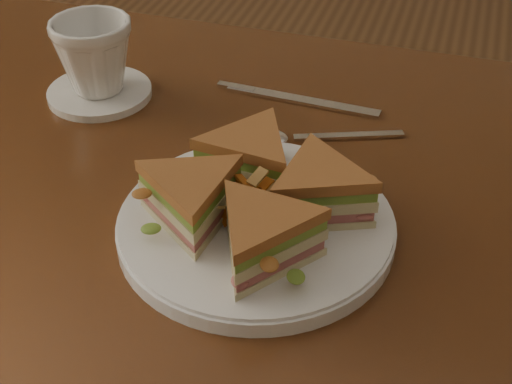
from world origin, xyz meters
TOP-DOWN VIEW (x-y plane):
  - table at (0.00, 0.00)m, footprint 1.20×0.80m
  - plate at (0.05, -0.05)m, footprint 0.27×0.27m
  - sandwich_wedges at (0.05, -0.05)m, footprint 0.27×0.27m
  - crisps_mound at (0.05, -0.05)m, footprint 0.09×0.09m
  - spoon at (0.04, 0.12)m, footprint 0.18×0.08m
  - knife at (0.02, 0.21)m, footprint 0.22×0.03m
  - saucer at (-0.22, 0.15)m, footprint 0.13×0.13m
  - coffee_cup at (-0.22, 0.15)m, footprint 0.11×0.11m

SIDE VIEW (x-z plane):
  - table at x=0.00m, z-range 0.28..1.03m
  - knife at x=0.02m, z-range 0.75..0.75m
  - spoon at x=0.04m, z-range 0.75..0.76m
  - saucer at x=-0.22m, z-range 0.75..0.76m
  - plate at x=0.05m, z-range 0.75..0.77m
  - crisps_mound at x=0.05m, z-range 0.77..0.82m
  - sandwich_wedges at x=0.05m, z-range 0.77..0.82m
  - coffee_cup at x=-0.22m, z-range 0.76..0.85m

